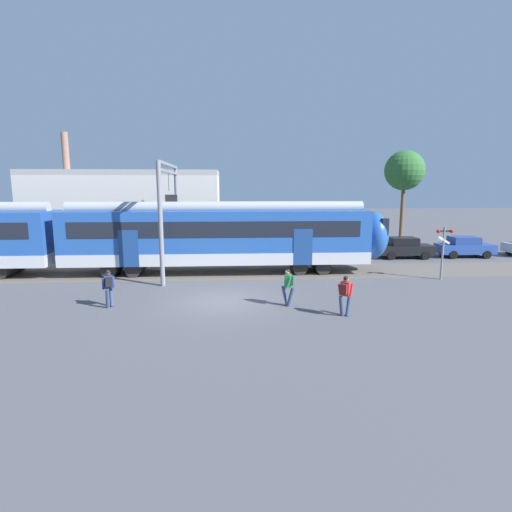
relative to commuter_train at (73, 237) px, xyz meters
The scene contains 12 objects.
ground_plane 11.21m from the commuter_train, 35.27° to the right, with size 160.00×160.00×0.00m, color #515156.
track_bed 3.35m from the commuter_train, behind, with size 80.00×4.40×0.01m, color #605951.
commuter_train is the anchor object (origin of this frame).
pedestrian_navy 8.16m from the commuter_train, 59.95° to the right, with size 0.52×0.71×1.67m.
pedestrian_green 13.90m from the commuter_train, 31.45° to the right, with size 0.58×0.64×1.67m.
pedestrian_red 16.48m from the commuter_train, 32.31° to the right, with size 0.67×0.52×1.67m.
parked_car_black 22.50m from the commuter_train, 10.91° to the left, with size 4.04×1.83×1.54m.
parked_car_blue 27.15m from the commuter_train, ahead, with size 4.06×1.88×1.54m.
catenary_gantry 6.06m from the commuter_train, ahead, with size 0.24×6.64×6.53m.
crossing_signal 21.35m from the commuter_train, ahead, with size 0.96×0.22×3.00m.
background_building 7.57m from the commuter_train, 80.17° to the left, with size 14.17×5.00×9.20m.
street_tree_right 27.20m from the commuter_train, 23.73° to the left, with size 3.45×3.45×8.35m.
Camera 1 is at (0.38, -17.72, 5.15)m, focal length 28.00 mm.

